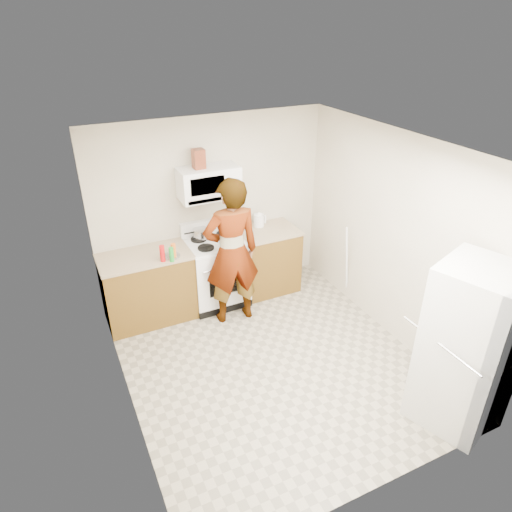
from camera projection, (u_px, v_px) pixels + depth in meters
floor at (272, 362)px, 5.31m from camera, size 3.60×3.60×0.00m
back_wall at (213, 209)px, 6.14m from camera, size 3.20×0.02×2.50m
right_wall at (395, 240)px, 5.32m from camera, size 0.02×3.60×2.50m
cabinet_left at (148, 288)px, 5.88m from camera, size 1.12×0.62×0.90m
counter_left at (144, 257)px, 5.66m from camera, size 1.14×0.64×0.03m
cabinet_right at (267, 261)px, 6.54m from camera, size 0.80×0.62×0.90m
counter_right at (267, 231)px, 6.32m from camera, size 0.82×0.64×0.03m
gas_range at (216, 270)px, 6.22m from camera, size 0.76×0.65×1.13m
microwave at (209, 183)px, 5.74m from camera, size 0.76×0.38×0.40m
person at (232, 253)px, 5.64m from camera, size 0.74×0.52×1.94m
fridge at (466, 348)px, 4.23m from camera, size 0.90×0.90×1.70m
kettle at (259, 220)px, 6.38m from camera, size 0.19×0.19×0.18m
jug at (199, 159)px, 5.55m from camera, size 0.14×0.14×0.24m
saucepan at (201, 233)px, 6.04m from camera, size 0.21×0.21×0.11m
tray at (229, 241)px, 5.95m from camera, size 0.28×0.22×0.05m
bottle_spray at (162, 254)px, 5.47m from camera, size 0.08×0.08×0.21m
bottle_hot_sauce at (174, 251)px, 5.56m from camera, size 0.07×0.07×0.18m
bottle_green_cap at (171, 255)px, 5.48m from camera, size 0.06×0.06×0.18m
pot_lid at (171, 256)px, 5.63m from camera, size 0.28×0.28×0.01m
broom at (347, 263)px, 6.23m from camera, size 0.23×0.14×1.14m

